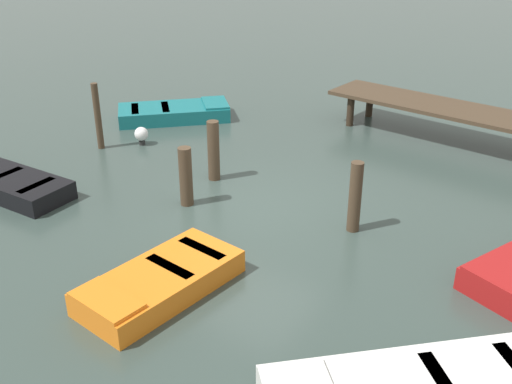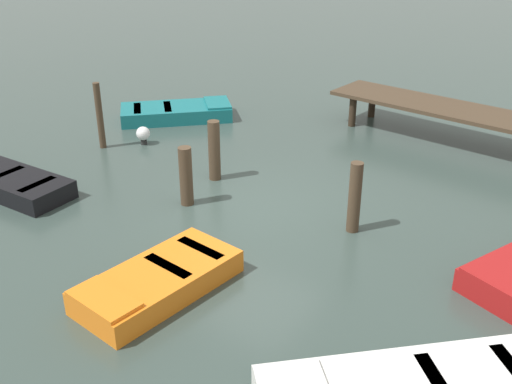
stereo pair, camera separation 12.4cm
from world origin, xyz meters
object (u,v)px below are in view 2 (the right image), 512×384
(dock_segment, at_px, (449,111))
(mooring_piling_mid_left, at_px, (186,176))
(rowboat_orange, at_px, (158,281))
(mooring_piling_near_left, at_px, (100,116))
(rowboat_teal, at_px, (177,112))
(marker_buoy, at_px, (143,134))
(mooring_piling_mid_right, at_px, (214,151))
(mooring_piling_far_right, at_px, (355,197))

(dock_segment, height_order, mooring_piling_mid_left, mooring_piling_mid_left)
(rowboat_orange, bearing_deg, mooring_piling_near_left, -119.03)
(rowboat_orange, bearing_deg, mooring_piling_mid_left, -141.85)
(rowboat_teal, relative_size, mooring_piling_mid_left, 2.50)
(mooring_piling_mid_left, xyz_separation_m, marker_buoy, (-3.20, 2.02, -0.35))
(rowboat_orange, distance_m, mooring_piling_mid_right, 4.53)
(marker_buoy, bearing_deg, rowboat_orange, -44.14)
(marker_buoy, bearing_deg, dock_segment, 35.89)
(mooring_piling_near_left, xyz_separation_m, mooring_piling_far_right, (7.29, -0.34, -0.15))
(mooring_piling_far_right, bearing_deg, rowboat_orange, -115.04)
(mooring_piling_mid_left, bearing_deg, marker_buoy, 147.68)
(mooring_piling_mid_right, height_order, marker_buoy, mooring_piling_mid_right)
(rowboat_orange, xyz_separation_m, marker_buoy, (-4.88, 4.73, 0.07))
(rowboat_orange, height_order, marker_buoy, marker_buoy)
(rowboat_teal, relative_size, marker_buoy, 6.61)
(rowboat_teal, distance_m, mooring_piling_mid_right, 4.49)
(mooring_piling_mid_right, distance_m, mooring_piling_mid_left, 1.37)
(dock_segment, relative_size, mooring_piling_mid_right, 4.67)
(mooring_piling_near_left, bearing_deg, rowboat_teal, 88.27)
(dock_segment, distance_m, rowboat_orange, 9.56)
(mooring_piling_near_left, xyz_separation_m, mooring_piling_mid_left, (3.91, -1.26, -0.22))
(dock_segment, bearing_deg, mooring_piling_near_left, -137.01)
(rowboat_teal, xyz_separation_m, mooring_piling_near_left, (-0.08, -2.81, 0.64))
(rowboat_teal, height_order, mooring_piling_mid_left, mooring_piling_mid_left)
(dock_segment, bearing_deg, mooring_piling_mid_right, -117.80)
(rowboat_teal, distance_m, marker_buoy, 2.15)
(rowboat_teal, relative_size, mooring_piling_near_left, 1.85)
(mooring_piling_near_left, distance_m, mooring_piling_far_right, 7.30)
(rowboat_orange, xyz_separation_m, mooring_piling_far_right, (1.70, 3.63, 0.49))
(marker_buoy, bearing_deg, rowboat_teal, 107.07)
(mooring_piling_near_left, bearing_deg, dock_segment, 37.16)
(mooring_piling_far_right, distance_m, mooring_piling_mid_left, 3.50)
(dock_segment, distance_m, mooring_piling_mid_right, 6.44)
(dock_segment, distance_m, mooring_piling_near_left, 9.01)
(mooring_piling_near_left, distance_m, marker_buoy, 1.19)
(dock_segment, bearing_deg, mooring_piling_far_right, -83.08)
(rowboat_teal, bearing_deg, marker_buoy, -117.86)
(dock_segment, xyz_separation_m, mooring_piling_mid_right, (-3.57, -5.36, -0.15))
(rowboat_teal, height_order, marker_buoy, marker_buoy)
(rowboat_orange, xyz_separation_m, mooring_piling_mid_left, (-1.68, 2.71, 0.42))
(dock_segment, height_order, rowboat_orange, dock_segment)
(rowboat_orange, bearing_deg, mooring_piling_far_right, 161.31)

